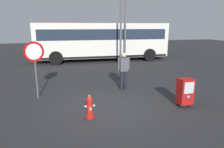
# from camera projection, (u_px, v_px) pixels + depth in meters

# --- Properties ---
(ground_plane) EXTENTS (60.00, 60.00, 0.00)m
(ground_plane) POSITION_uv_depth(u_px,v_px,m) (113.00, 107.00, 7.06)
(ground_plane) COLOR #262628
(fire_hydrant) EXTENTS (0.33, 0.32, 0.75)m
(fire_hydrant) POSITION_uv_depth(u_px,v_px,m) (90.00, 107.00, 6.16)
(fire_hydrant) COLOR red
(fire_hydrant) RESTS_ON ground_plane
(newspaper_box_primary) EXTENTS (0.48, 0.42, 1.02)m
(newspaper_box_primary) POSITION_uv_depth(u_px,v_px,m) (185.00, 91.00, 6.97)
(newspaper_box_primary) COLOR black
(newspaper_box_primary) RESTS_ON ground_plane
(stop_sign) EXTENTS (0.71, 0.31, 2.23)m
(stop_sign) POSITION_uv_depth(u_px,v_px,m) (35.00, 58.00, 7.53)
(stop_sign) COLOR #4C4F54
(stop_sign) RESTS_ON ground_plane
(pedestrian) EXTENTS (0.55, 0.22, 1.67)m
(pedestrian) POSITION_uv_depth(u_px,v_px,m) (124.00, 69.00, 8.77)
(pedestrian) COLOR black
(pedestrian) RESTS_ON ground_plane
(bus_near) EXTENTS (10.61, 3.18, 3.00)m
(bus_near) POSITION_uv_depth(u_px,v_px,m) (102.00, 39.00, 16.35)
(bus_near) COLOR beige
(bus_near) RESTS_ON ground_plane
(bus_far) EXTENTS (10.50, 2.79, 3.00)m
(bus_far) POSITION_uv_depth(u_px,v_px,m) (111.00, 36.00, 21.36)
(bus_far) COLOR #4C5156
(bus_far) RESTS_ON ground_plane
(street_light_near_left) EXTENTS (0.32, 0.32, 6.69)m
(street_light_near_left) POSITION_uv_depth(u_px,v_px,m) (125.00, 10.00, 14.75)
(street_light_near_left) COLOR #4C4F54
(street_light_near_left) RESTS_ON ground_plane
(street_light_near_right) EXTENTS (0.32, 0.32, 7.08)m
(street_light_near_right) POSITION_uv_depth(u_px,v_px,m) (121.00, 6.00, 13.58)
(street_light_near_right) COLOR #4C4F54
(street_light_near_right) RESTS_ON ground_plane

